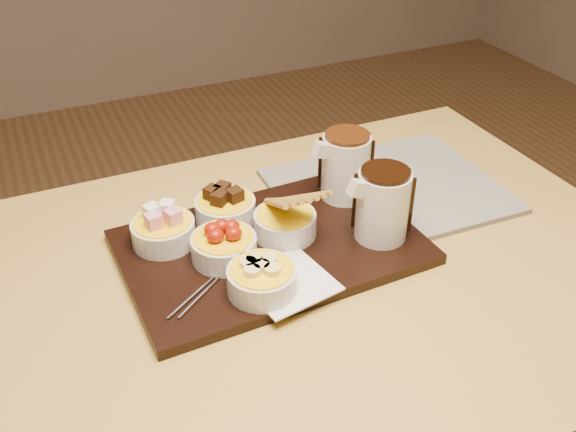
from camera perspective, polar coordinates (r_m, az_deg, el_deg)
name	(u,v)px	position (r m, az deg, el deg)	size (l,w,h in m)	color
dining_table	(280,322)	(1.04, -0.74, -9.45)	(1.20, 0.80, 0.75)	#B79644
serving_board	(271,247)	(1.02, -1.54, -2.77)	(0.46, 0.30, 0.02)	black
napkin	(287,282)	(0.94, -0.06, -5.87)	(0.12, 0.12, 0.00)	white
bowl_marshmallows	(164,232)	(1.02, -11.01, -1.43)	(0.10, 0.10, 0.04)	beige
bowl_cake	(225,210)	(1.06, -5.58, 0.50)	(0.10, 0.10, 0.04)	beige
bowl_strawberries	(224,248)	(0.98, -5.71, -2.84)	(0.10, 0.10, 0.04)	beige
bowl_biscotti	(285,224)	(1.02, -0.27, -0.76)	(0.10, 0.10, 0.04)	beige
bowl_bananas	(262,280)	(0.91, -2.33, -5.74)	(0.10, 0.10, 0.04)	beige
pitcher_dark_chocolate	(383,206)	(1.01, 8.40, 0.93)	(0.08, 0.08, 0.11)	silver
pitcher_milk_chocolate	(346,167)	(1.10, 5.14, 4.37)	(0.08, 0.08, 0.11)	silver
fondue_skewers	(225,267)	(0.96, -5.66, -4.54)	(0.26, 0.03, 0.01)	silver
newspaper	(388,191)	(1.18, 8.86, 2.25)	(0.39, 0.31, 0.01)	beige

